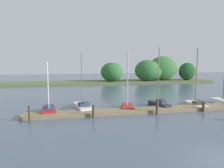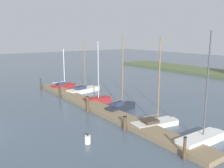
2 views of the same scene
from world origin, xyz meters
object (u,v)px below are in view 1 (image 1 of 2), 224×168
Objects in this scene: mooring_piling_0 at (29,114)px; sailboat_2 at (127,106)px; mooring_piling_1 at (93,112)px; mooring_piling_3 at (203,107)px; sailboat_3 at (159,104)px; sailboat_5 at (223,101)px; sailboat_0 at (49,110)px; mooring_piling_2 at (157,107)px; sailboat_1 at (83,106)px; sailboat_4 at (196,103)px.

sailboat_2 is at bearing 15.83° from mooring_piling_0.
mooring_piling_3 is (11.67, 0.10, -0.08)m from mooring_piling_1.
sailboat_3 is 8.59m from sailboat_5.
sailboat_0 reaches higher than mooring_piling_2.
mooring_piling_1 is (4.28, -2.45, 0.21)m from sailboat_0.
mooring_piling_3 is (17.28, 0.28, -0.18)m from mooring_piling_0.
sailboat_1 is 3.68m from mooring_piling_1.
mooring_piling_2 is at bearing -111.00° from sailboat_0.
mooring_piling_1 is at bearing 100.28° from sailboat_5.
sailboat_0 reaches higher than mooring_piling_1.
sailboat_3 is 4.64m from sailboat_4.
sailboat_4 is 4.50× the size of mooring_piling_2.
sailboat_5 is at bearing 7.62° from mooring_piling_0.
sailboat_5 is 6.95× the size of mooring_piling_3.
sailboat_1 is 0.87× the size of sailboat_5.
mooring_piling_1 is 11.67m from mooring_piling_3.
sailboat_1 is at bearing 102.96° from mooring_piling_1.
sailboat_2 is at bearing 32.33° from mooring_piling_1.
sailboat_1 reaches higher than mooring_piling_1.
mooring_piling_2 reaches higher than mooring_piling_3.
sailboat_3 reaches higher than mooring_piling_1.
sailboat_5 is (3.96, 0.22, 0.02)m from sailboat_4.
mooring_piling_1 is at bearing -179.52° from mooring_piling_3.
sailboat_2 reaches higher than sailboat_1.
sailboat_1 is 12.97m from mooring_piling_3.
sailboat_4 reaches higher than mooring_piling_2.
mooring_piling_2 is at bearing 106.30° from sailboat_5.
sailboat_3 is at bearing 90.89° from sailboat_5.
mooring_piling_1 is at bearing -127.67° from sailboat_0.
sailboat_5 is 5.44m from mooring_piling_3.
mooring_piling_1 is 1.15× the size of mooring_piling_3.
sailboat_5 reaches higher than mooring_piling_3.
mooring_piling_0 is (-1.32, -2.63, 0.31)m from sailboat_0.
sailboat_0 is 16.74m from sailboat_4.
sailboat_3 is (8.64, -0.84, 0.10)m from sailboat_1.
sailboat_1 is 8.69m from sailboat_3.
sailboat_1 is at bearing 164.44° from mooring_piling_3.
sailboat_4 is 6.55× the size of mooring_piling_3.
mooring_piling_2 is at bearing 122.28° from sailboat_4.
sailboat_1 reaches higher than mooring_piling_3.
sailboat_5 reaches higher than sailboat_0.
sailboat_3 is (3.79, 0.19, 0.09)m from sailboat_2.
mooring_piling_1 is (-12.46, -2.54, 0.26)m from sailboat_4.
mooring_piling_1 is at bearing 132.71° from sailboat_2.
sailboat_5 is at bearing 29.39° from mooring_piling_3.
sailboat_1 is 17.25m from sailboat_5.
sailboat_0 is 5.03× the size of mooring_piling_3.
sailboat_2 is 8.03m from mooring_piling_3.
sailboat_1 is 1.00× the size of sailboat_2.
sailboat_3 is at bearing -105.78° from sailboat_1.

